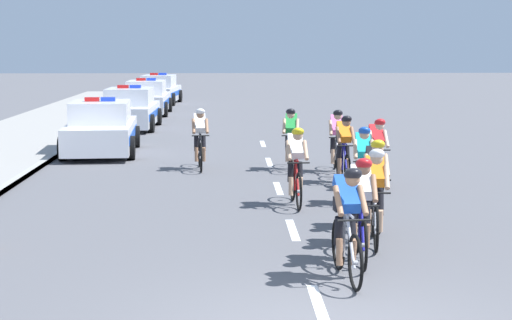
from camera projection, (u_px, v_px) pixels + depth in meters
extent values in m
cube|color=#9E9E99|center=(54.00, 156.00, 22.36)|extent=(0.16, 60.00, 0.13)
cube|color=white|center=(318.00, 304.00, 9.84)|extent=(0.14, 1.60, 0.01)
cube|color=white|center=(293.00, 230.00, 13.80)|extent=(0.14, 1.60, 0.01)
cube|color=white|center=(278.00, 188.00, 17.76)|extent=(0.14, 1.60, 0.01)
cube|color=white|center=(269.00, 162.00, 21.72)|extent=(0.14, 1.60, 0.01)
cube|color=white|center=(263.00, 144.00, 25.68)|extent=(0.14, 1.60, 0.01)
torus|color=black|center=(355.00, 263.00, 10.35)|extent=(0.10, 0.73, 0.72)
cylinder|color=#99999E|center=(355.00, 263.00, 10.35)|extent=(0.06, 0.06, 0.06)
torus|color=black|center=(338.00, 244.00, 11.33)|extent=(0.10, 0.73, 0.72)
cylinder|color=#99999E|center=(338.00, 244.00, 11.33)|extent=(0.06, 0.06, 0.06)
cylinder|color=silver|center=(348.00, 213.00, 10.71)|extent=(0.08, 0.55, 0.04)
cylinder|color=silver|center=(351.00, 241.00, 10.59)|extent=(0.08, 0.48, 0.63)
cylinder|color=silver|center=(344.00, 233.00, 10.95)|extent=(0.04, 0.04, 0.65)
cylinder|color=black|center=(354.00, 220.00, 10.37)|extent=(0.42, 0.06, 0.03)
cube|color=black|center=(345.00, 207.00, 10.91)|extent=(0.12, 0.23, 0.05)
cube|color=blue|center=(347.00, 194.00, 10.75)|extent=(0.32, 0.56, 0.46)
cube|color=black|center=(345.00, 204.00, 10.89)|extent=(0.30, 0.22, 0.18)
cylinder|color=black|center=(352.00, 230.00, 10.90)|extent=(0.13, 0.23, 0.40)
cylinder|color=#9E7051|center=(353.00, 252.00, 10.86)|extent=(0.10, 0.16, 0.36)
cylinder|color=black|center=(338.00, 231.00, 10.88)|extent=(0.12, 0.18, 0.40)
cylinder|color=#9E7051|center=(339.00, 252.00, 10.84)|extent=(0.10, 0.13, 0.36)
cylinder|color=#9E7051|center=(363.00, 200.00, 10.57)|extent=(0.11, 0.41, 0.35)
cylinder|color=#9E7051|center=(338.00, 201.00, 10.53)|extent=(0.11, 0.41, 0.35)
sphere|color=#9E7051|center=(353.00, 179.00, 10.43)|extent=(0.19, 0.19, 0.19)
ellipsoid|color=black|center=(353.00, 174.00, 10.41)|extent=(0.26, 0.33, 0.24)
torus|color=black|center=(364.00, 245.00, 11.25)|extent=(0.09, 0.73, 0.72)
cylinder|color=#99999E|center=(364.00, 245.00, 11.25)|extent=(0.06, 0.06, 0.06)
torus|color=black|center=(357.00, 229.00, 12.24)|extent=(0.09, 0.73, 0.72)
cylinder|color=#99999E|center=(357.00, 229.00, 12.24)|extent=(0.06, 0.06, 0.06)
cylinder|color=#1E1E99|center=(361.00, 200.00, 11.62)|extent=(0.07, 0.55, 0.04)
cylinder|color=#1E1E99|center=(362.00, 225.00, 11.49)|extent=(0.07, 0.48, 0.63)
cylinder|color=#1E1E99|center=(360.00, 218.00, 11.86)|extent=(0.04, 0.04, 0.65)
cylinder|color=black|center=(364.00, 206.00, 11.28)|extent=(0.42, 0.05, 0.03)
cube|color=black|center=(360.00, 194.00, 11.81)|extent=(0.11, 0.23, 0.05)
cube|color=white|center=(361.00, 182.00, 11.66)|extent=(0.31, 0.56, 0.47)
cube|color=black|center=(360.00, 192.00, 11.80)|extent=(0.29, 0.22, 0.18)
cylinder|color=black|center=(367.00, 216.00, 11.79)|extent=(0.12, 0.23, 0.40)
cylinder|color=#9E7051|center=(367.00, 236.00, 11.75)|extent=(0.10, 0.16, 0.36)
cylinder|color=black|center=(354.00, 216.00, 11.80)|extent=(0.12, 0.18, 0.40)
cylinder|color=#9E7051|center=(354.00, 236.00, 11.75)|extent=(0.10, 0.13, 0.36)
cylinder|color=#9E7051|center=(374.00, 188.00, 11.45)|extent=(0.10, 0.41, 0.35)
cylinder|color=#9E7051|center=(351.00, 188.00, 11.46)|extent=(0.10, 0.41, 0.35)
sphere|color=#9E7051|center=(364.00, 168.00, 11.33)|extent=(0.19, 0.19, 0.19)
ellipsoid|color=red|center=(364.00, 164.00, 11.31)|extent=(0.25, 0.33, 0.24)
torus|color=black|center=(376.00, 229.00, 12.25)|extent=(0.13, 0.72, 0.72)
cylinder|color=#99999E|center=(376.00, 229.00, 12.25)|extent=(0.07, 0.07, 0.06)
torus|color=black|center=(372.00, 215.00, 13.23)|extent=(0.13, 0.72, 0.72)
cylinder|color=#99999E|center=(372.00, 215.00, 13.23)|extent=(0.07, 0.07, 0.06)
cylinder|color=silver|center=(375.00, 188.00, 12.62)|extent=(0.10, 0.55, 0.04)
cylinder|color=silver|center=(375.00, 211.00, 12.49)|extent=(0.10, 0.48, 0.63)
cylinder|color=silver|center=(374.00, 205.00, 12.86)|extent=(0.04, 0.04, 0.65)
cylinder|color=black|center=(376.00, 193.00, 12.27)|extent=(0.42, 0.08, 0.03)
cube|color=black|center=(374.00, 183.00, 12.81)|extent=(0.12, 0.23, 0.05)
cube|color=orange|center=(375.00, 171.00, 12.66)|extent=(0.34, 0.58, 0.44)
cube|color=black|center=(375.00, 180.00, 12.79)|extent=(0.30, 0.23, 0.18)
cylinder|color=black|center=(380.00, 203.00, 12.78)|extent=(0.14, 0.23, 0.40)
cylinder|color=tan|center=(380.00, 221.00, 12.74)|extent=(0.11, 0.16, 0.36)
cylinder|color=black|center=(368.00, 203.00, 12.80)|extent=(0.13, 0.18, 0.40)
cylinder|color=tan|center=(368.00, 221.00, 12.76)|extent=(0.10, 0.13, 0.36)
cylinder|color=tan|center=(387.00, 177.00, 12.44)|extent=(0.12, 0.41, 0.35)
cylinder|color=tan|center=(365.00, 177.00, 12.46)|extent=(0.12, 0.41, 0.35)
sphere|color=tan|center=(377.00, 158.00, 12.33)|extent=(0.19, 0.19, 0.19)
ellipsoid|color=white|center=(377.00, 154.00, 12.31)|extent=(0.26, 0.34, 0.24)
torus|color=black|center=(378.00, 213.00, 13.41)|extent=(0.09, 0.73, 0.72)
cylinder|color=#99999E|center=(378.00, 213.00, 13.41)|extent=(0.06, 0.06, 0.06)
torus|color=black|center=(371.00, 201.00, 14.40)|extent=(0.09, 0.73, 0.72)
cylinder|color=#99999E|center=(371.00, 201.00, 14.40)|extent=(0.06, 0.06, 0.06)
cylinder|color=#B21919|center=(376.00, 175.00, 13.78)|extent=(0.07, 0.55, 0.04)
cylinder|color=#B21919|center=(376.00, 197.00, 13.65)|extent=(0.07, 0.48, 0.63)
cylinder|color=#B21919|center=(374.00, 191.00, 14.02)|extent=(0.04, 0.04, 0.65)
cylinder|color=black|center=(378.00, 180.00, 13.43)|extent=(0.42, 0.05, 0.03)
cube|color=black|center=(374.00, 171.00, 13.97)|extent=(0.11, 0.23, 0.05)
cube|color=black|center=(375.00, 160.00, 13.82)|extent=(0.31, 0.56, 0.46)
cube|color=black|center=(374.00, 169.00, 13.95)|extent=(0.29, 0.22, 0.18)
cylinder|color=black|center=(380.00, 190.00, 13.95)|extent=(0.12, 0.23, 0.40)
cylinder|color=tan|center=(380.00, 206.00, 13.91)|extent=(0.10, 0.16, 0.36)
cylinder|color=black|center=(369.00, 190.00, 13.95)|extent=(0.12, 0.17, 0.40)
cylinder|color=tan|center=(369.00, 206.00, 13.91)|extent=(0.10, 0.13, 0.36)
cylinder|color=tan|center=(387.00, 165.00, 13.61)|extent=(0.10, 0.40, 0.35)
cylinder|color=tan|center=(367.00, 165.00, 13.62)|extent=(0.10, 0.40, 0.35)
sphere|color=tan|center=(378.00, 148.00, 13.49)|extent=(0.19, 0.19, 0.19)
ellipsoid|color=yellow|center=(378.00, 145.00, 13.47)|extent=(0.25, 0.33, 0.24)
torus|color=black|center=(364.00, 190.00, 15.50)|extent=(0.11, 0.72, 0.72)
cylinder|color=#99999E|center=(364.00, 190.00, 15.50)|extent=(0.07, 0.07, 0.06)
torus|color=black|center=(361.00, 181.00, 16.49)|extent=(0.11, 0.72, 0.72)
cylinder|color=#99999E|center=(361.00, 181.00, 16.49)|extent=(0.07, 0.07, 0.06)
cylinder|color=silver|center=(363.00, 158.00, 15.87)|extent=(0.09, 0.55, 0.04)
cylinder|color=silver|center=(363.00, 176.00, 15.74)|extent=(0.09, 0.48, 0.63)
cylinder|color=silver|center=(362.00, 172.00, 16.11)|extent=(0.04, 0.04, 0.65)
cylinder|color=black|center=(364.00, 162.00, 15.53)|extent=(0.42, 0.07, 0.03)
cube|color=black|center=(363.00, 155.00, 16.06)|extent=(0.12, 0.23, 0.05)
cube|color=#19B2B7|center=(363.00, 145.00, 15.91)|extent=(0.33, 0.56, 0.47)
cube|color=black|center=(363.00, 153.00, 16.05)|extent=(0.30, 0.23, 0.18)
cylinder|color=black|center=(367.00, 171.00, 16.04)|extent=(0.13, 0.23, 0.40)
cylinder|color=tan|center=(367.00, 185.00, 16.00)|extent=(0.10, 0.16, 0.36)
cylinder|color=black|center=(358.00, 171.00, 16.05)|extent=(0.13, 0.18, 0.40)
cylinder|color=tan|center=(358.00, 185.00, 16.01)|extent=(0.10, 0.13, 0.36)
cylinder|color=tan|center=(372.00, 149.00, 15.69)|extent=(0.11, 0.41, 0.35)
cylinder|color=tan|center=(355.00, 149.00, 15.72)|extent=(0.11, 0.41, 0.35)
sphere|color=tan|center=(364.00, 134.00, 15.58)|extent=(0.19, 0.19, 0.19)
ellipsoid|color=blue|center=(364.00, 131.00, 15.56)|extent=(0.26, 0.34, 0.24)
torus|color=black|center=(299.00, 191.00, 15.34)|extent=(0.07, 0.73, 0.72)
cylinder|color=#99999E|center=(299.00, 191.00, 15.34)|extent=(0.06, 0.06, 0.06)
torus|color=black|center=(293.00, 182.00, 16.33)|extent=(0.07, 0.73, 0.72)
cylinder|color=#99999E|center=(293.00, 182.00, 16.33)|extent=(0.06, 0.06, 0.06)
cylinder|color=#B21919|center=(296.00, 159.00, 15.71)|extent=(0.06, 0.55, 0.04)
cylinder|color=#B21919|center=(297.00, 178.00, 15.58)|extent=(0.06, 0.48, 0.63)
cylinder|color=#B21919|center=(295.00, 173.00, 15.95)|extent=(0.04, 0.04, 0.65)
cylinder|color=black|center=(298.00, 163.00, 15.37)|extent=(0.42, 0.04, 0.03)
cube|color=black|center=(295.00, 156.00, 15.90)|extent=(0.11, 0.22, 0.05)
cube|color=white|center=(296.00, 146.00, 15.75)|extent=(0.30, 0.55, 0.47)
cube|color=black|center=(295.00, 154.00, 15.89)|extent=(0.29, 0.21, 0.18)
cylinder|color=black|center=(300.00, 172.00, 15.89)|extent=(0.12, 0.23, 0.40)
cylinder|color=tan|center=(300.00, 186.00, 15.85)|extent=(0.10, 0.16, 0.36)
cylinder|color=black|center=(290.00, 172.00, 15.88)|extent=(0.12, 0.17, 0.40)
cylinder|color=tan|center=(291.00, 186.00, 15.84)|extent=(0.09, 0.13, 0.36)
cylinder|color=tan|center=(306.00, 150.00, 15.56)|extent=(0.09, 0.40, 0.35)
cylinder|color=tan|center=(289.00, 150.00, 15.54)|extent=(0.09, 0.40, 0.35)
sphere|color=tan|center=(298.00, 135.00, 15.42)|extent=(0.19, 0.19, 0.19)
ellipsoid|color=yellow|center=(298.00, 132.00, 15.40)|extent=(0.24, 0.32, 0.24)
torus|color=black|center=(347.00, 170.00, 17.92)|extent=(0.06, 0.72, 0.72)
cylinder|color=#99999E|center=(347.00, 170.00, 17.92)|extent=(0.06, 0.06, 0.06)
torus|color=black|center=(340.00, 164.00, 18.91)|extent=(0.06, 0.72, 0.72)
cylinder|color=#99999E|center=(340.00, 164.00, 18.91)|extent=(0.06, 0.06, 0.06)
cylinder|color=#1E1E99|center=(344.00, 143.00, 18.29)|extent=(0.05, 0.55, 0.04)
cylinder|color=#1E1E99|center=(345.00, 159.00, 18.16)|extent=(0.05, 0.48, 0.63)
cylinder|color=#1E1E99|center=(343.00, 155.00, 18.53)|extent=(0.04, 0.04, 0.65)
cylinder|color=black|center=(347.00, 146.00, 17.95)|extent=(0.42, 0.04, 0.03)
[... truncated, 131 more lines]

